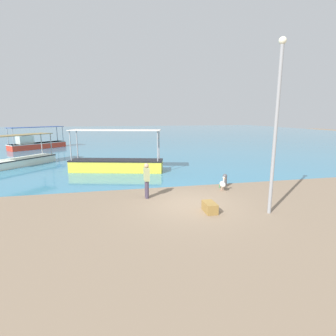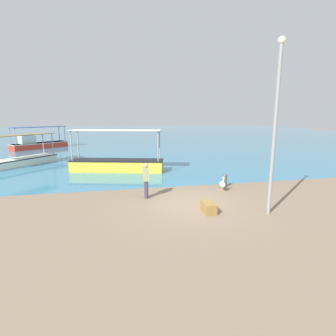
# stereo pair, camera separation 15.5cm
# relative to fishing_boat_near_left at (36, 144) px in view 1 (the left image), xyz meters

# --- Properties ---
(ground) EXTENTS (120.00, 120.00, 0.00)m
(ground) POSITION_rel_fishing_boat_near_left_xyz_m (12.06, -23.19, -0.62)
(ground) COLOR #86715A
(harbor_water) EXTENTS (110.00, 90.00, 0.00)m
(harbor_water) POSITION_rel_fishing_boat_near_left_xyz_m (12.06, 24.81, -0.62)
(harbor_water) COLOR teal
(harbor_water) RESTS_ON ground
(fishing_boat_near_left) EXTENTS (5.92, 5.48, 2.58)m
(fishing_boat_near_left) POSITION_rel_fishing_boat_near_left_xyz_m (0.00, 0.00, 0.00)
(fishing_boat_near_left) COLOR red
(fishing_boat_near_left) RESTS_ON harbor_water
(fishing_boat_outer) EXTENTS (4.83, 5.53, 2.43)m
(fishing_boat_outer) POSITION_rel_fishing_boat_near_left_xyz_m (1.60, -11.59, -0.14)
(fishing_boat_outer) COLOR white
(fishing_boat_outer) RESTS_ON harbor_water
(fishing_boat_far_left) EXTENTS (6.63, 3.08, 2.93)m
(fishing_boat_far_left) POSITION_rel_fishing_boat_near_left_xyz_m (9.07, -15.33, -0.03)
(fishing_boat_far_left) COLOR gold
(fishing_boat_far_left) RESTS_ON harbor_water
(pelican) EXTENTS (0.35, 0.81, 0.80)m
(pelican) POSITION_rel_fishing_boat_near_left_xyz_m (14.35, -21.52, -0.25)
(pelican) COLOR #E0997A
(pelican) RESTS_ON ground
(lamp_post) EXTENTS (0.28, 0.28, 6.65)m
(lamp_post) POSITION_rel_fishing_boat_near_left_xyz_m (14.88, -24.90, 3.07)
(lamp_post) COLOR gray
(lamp_post) RESTS_ON ground
(mooring_bollard) EXTENTS (0.24, 0.24, 0.73)m
(mooring_bollard) POSITION_rel_fishing_boat_near_left_xyz_m (14.82, -20.76, -0.24)
(mooring_bollard) COLOR #47474C
(mooring_bollard) RESTS_ON ground
(fisherman_standing) EXTENTS (0.25, 0.41, 1.69)m
(fisherman_standing) POSITION_rel_fishing_boat_near_left_xyz_m (10.31, -21.86, 0.28)
(fisherman_standing) COLOR #3E3446
(fisherman_standing) RESTS_ON ground
(cargo_crate) EXTENTS (0.46, 0.84, 0.41)m
(cargo_crate) POSITION_rel_fishing_boat_near_left_xyz_m (12.56, -24.28, -0.42)
(cargo_crate) COLOR olive
(cargo_crate) RESTS_ON ground
(glass_bottle) EXTENTS (0.07, 0.07, 0.27)m
(glass_bottle) POSITION_rel_fishing_boat_near_left_xyz_m (14.46, -20.93, -0.52)
(glass_bottle) COLOR #3F7F4C
(glass_bottle) RESTS_ON ground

